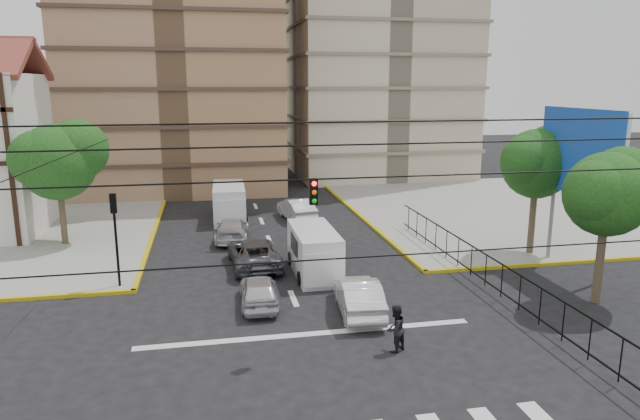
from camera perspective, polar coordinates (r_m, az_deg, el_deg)
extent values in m
plane|color=black|center=(21.33, -0.62, -13.64)|extent=(160.00, 160.00, 0.00)
cube|color=gray|center=(46.32, 19.58, 0.18)|extent=(26.00, 26.00, 0.15)
cube|color=silver|center=(22.40, -1.20, -12.30)|extent=(13.00, 0.40, 0.01)
cylinder|color=slate|center=(29.95, 26.24, -2.81)|extent=(0.20, 0.20, 4.00)
cylinder|color=slate|center=(33.10, 22.10, -1.07)|extent=(0.20, 0.20, 4.00)
cube|color=silver|center=(30.83, 24.72, 5.32)|extent=(0.25, 6.00, 4.00)
cube|color=blue|center=(30.71, 24.42, 5.33)|extent=(0.08, 6.20, 4.20)
cylinder|color=#473828|center=(27.55, 26.23, -4.18)|extent=(0.36, 0.36, 4.20)
sphere|color=#184212|center=(26.95, 26.79, 1.43)|extent=(3.60, 3.60, 3.60)
sphere|color=#184212|center=(27.65, 27.99, 2.69)|extent=(2.88, 2.88, 2.88)
sphere|color=#184212|center=(26.25, 25.98, 1.64)|extent=(2.70, 2.70, 2.70)
cylinder|color=#473828|center=(33.63, 20.48, -0.58)|extent=(0.36, 0.36, 4.48)
sphere|color=#184212|center=(33.13, 20.86, 4.35)|extent=(3.80, 3.80, 3.80)
sphere|color=#184212|center=(33.83, 22.04, 5.38)|extent=(3.04, 3.04, 3.04)
sphere|color=#184212|center=(32.46, 20.02, 4.60)|extent=(2.85, 2.85, 2.85)
cylinder|color=#473828|center=(36.59, -24.37, -0.12)|extent=(0.36, 0.36, 4.20)
sphere|color=#184212|center=(36.12, -24.79, 4.38)|extent=(4.40, 4.40, 4.40)
sphere|color=#184212|center=(36.09, -23.07, 5.59)|extent=(3.52, 3.52, 3.52)
sphere|color=#184212|center=(36.02, -26.29, 4.57)|extent=(3.30, 3.30, 3.30)
cylinder|color=black|center=(28.00, -19.64, -3.78)|extent=(0.12, 0.12, 3.50)
cube|color=black|center=(27.49, -19.97, 0.63)|extent=(0.28, 0.22, 0.90)
sphere|color=#FF0C0C|center=(27.43, -20.02, 1.25)|extent=(0.17, 0.17, 0.17)
cube|color=black|center=(19.48, -0.67, 1.85)|extent=(0.28, 0.22, 0.90)
cylinder|color=black|center=(10.89, 8.03, -4.47)|extent=(18.00, 0.03, 0.03)
cube|color=silver|center=(28.70, -0.59, -4.18)|extent=(2.01, 5.02, 2.31)
cube|color=silver|center=(26.87, 0.20, -5.70)|extent=(1.91, 1.21, 1.61)
cube|color=black|center=(26.37, 0.35, -4.79)|extent=(1.86, 0.10, 0.90)
cylinder|color=black|center=(27.29, -1.94, -6.86)|extent=(0.25, 0.70, 0.70)
cylinder|color=black|center=(27.64, 1.98, -6.60)|extent=(0.25, 0.70, 0.70)
cylinder|color=black|center=(30.31, -2.93, -4.87)|extent=(0.25, 0.70, 0.70)
cylinder|color=black|center=(30.62, 0.62, -4.67)|extent=(0.25, 0.70, 0.70)
cube|color=silver|center=(40.59, -9.07, 0.75)|extent=(2.30, 5.41, 2.46)
cube|color=silver|center=(38.53, -8.93, -0.12)|extent=(2.07, 1.35, 1.71)
cube|color=black|center=(38.04, -8.94, 0.63)|extent=(1.98, 0.16, 0.96)
cylinder|color=black|center=(39.08, -10.42, -1.04)|extent=(0.25, 0.75, 0.75)
cylinder|color=black|center=(39.15, -7.44, -0.91)|extent=(0.25, 0.75, 0.75)
cylinder|color=black|center=(42.42, -10.50, 0.03)|extent=(0.25, 0.75, 0.75)
cylinder|color=black|center=(42.48, -7.75, 0.14)|extent=(0.25, 0.75, 0.75)
imported|color=silver|center=(25.01, -6.15, -8.00)|extent=(1.71, 3.98, 1.34)
imported|color=white|center=(24.13, 3.86, -8.52)|extent=(2.01, 4.71, 1.51)
imported|color=#595A60|center=(30.08, -6.61, -4.32)|extent=(2.71, 5.38, 1.46)
imported|color=silver|center=(35.32, -8.80, -1.92)|extent=(2.36, 4.88, 1.37)
imported|color=#27272A|center=(33.95, -0.60, -2.23)|extent=(2.35, 4.62, 1.51)
imported|color=white|center=(40.17, -2.36, 0.10)|extent=(2.35, 4.86, 1.54)
imported|color=black|center=(20.93, 7.53, -11.67)|extent=(1.06, 1.01, 1.73)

